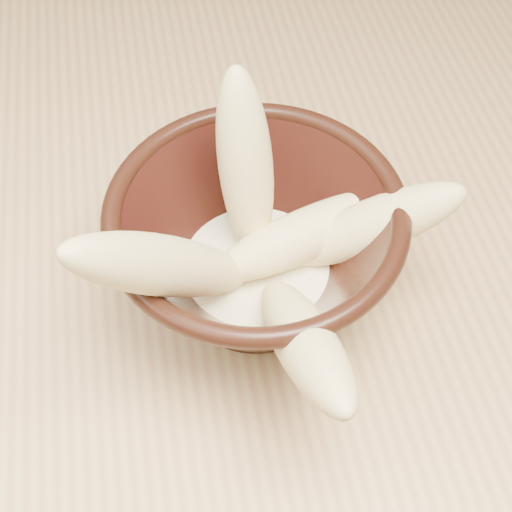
{
  "coord_description": "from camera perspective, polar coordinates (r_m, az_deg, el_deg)",
  "views": [
    {
      "loc": [
        0.13,
        -0.44,
        1.24
      ],
      "look_at": [
        0.19,
        -0.13,
        0.81
      ],
      "focal_mm": 50.0,
      "sensor_mm": 36.0,
      "label": 1
    }
  ],
  "objects": [
    {
      "name": "banana_left",
      "position": [
        0.46,
        -7.04,
        -0.82
      ],
      "size": [
        0.15,
        0.12,
        0.18
      ],
      "primitive_type": "ellipsoid",
      "rotation": [
        0.7,
        0.0,
        -0.98
      ],
      "color": "#DCC582",
      "rests_on": "bowl"
    },
    {
      "name": "table",
      "position": [
        0.73,
        -16.69,
        -0.36
      ],
      "size": [
        1.2,
        0.8,
        0.75
      ],
      "color": "tan",
      "rests_on": "ground"
    },
    {
      "name": "banana_right",
      "position": [
        0.52,
        9.25,
        2.39
      ],
      "size": [
        0.15,
        0.07,
        0.12
      ],
      "primitive_type": "ellipsoid",
      "rotation": [
        0.94,
        0.0,
        1.35
      ],
      "color": "#DCC582",
      "rests_on": "bowl"
    },
    {
      "name": "milk_puddle",
      "position": [
        0.55,
        0.0,
        -1.15
      ],
      "size": [
        0.12,
        0.12,
        0.02
      ],
      "primitive_type": "cylinder",
      "color": "#F8EEC8",
      "rests_on": "bowl"
    },
    {
      "name": "banana_upright",
      "position": [
        0.51,
        -0.84,
        7.22
      ],
      "size": [
        0.05,
        0.09,
        0.16
      ],
      "primitive_type": "ellipsoid",
      "rotation": [
        0.3,
        0.0,
        3.24
      ],
      "color": "#DCC582",
      "rests_on": "bowl"
    },
    {
      "name": "banana_across",
      "position": [
        0.53,
        4.07,
        1.74
      ],
      "size": [
        0.16,
        0.08,
        0.05
      ],
      "primitive_type": "ellipsoid",
      "rotation": [
        1.5,
        0.0,
        1.84
      ],
      "color": "#DCC582",
      "rests_on": "bowl"
    },
    {
      "name": "banana_front",
      "position": [
        0.46,
        3.83,
        -6.76
      ],
      "size": [
        0.05,
        0.17,
        0.12
      ],
      "primitive_type": "ellipsoid",
      "rotation": [
        1.02,
        0.0,
        0.07
      ],
      "color": "#DCC582",
      "rests_on": "bowl"
    },
    {
      "name": "bowl",
      "position": [
        0.53,
        -0.0,
        0.64
      ],
      "size": [
        0.22,
        0.22,
        0.12
      ],
      "rotation": [
        0.0,
        0.0,
        -0.38
      ],
      "color": "black",
      "rests_on": "table"
    }
  ]
}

